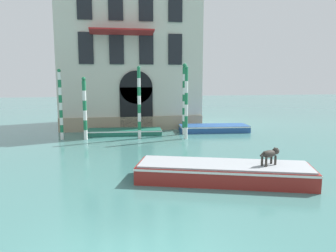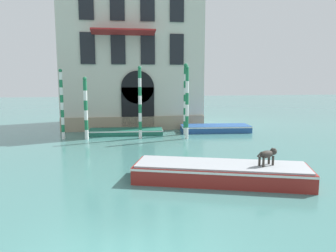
{
  "view_description": "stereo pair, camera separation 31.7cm",
  "coord_description": "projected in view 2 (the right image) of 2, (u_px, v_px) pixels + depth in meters",
  "views": [
    {
      "loc": [
        -0.36,
        -6.12,
        3.86
      ],
      "look_at": [
        2.63,
        11.3,
        1.2
      ],
      "focal_mm": 35.0,
      "sensor_mm": 36.0,
      "label": 1
    },
    {
      "loc": [
        -0.05,
        -6.17,
        3.86
      ],
      "look_at": [
        2.63,
        11.3,
        1.2
      ],
      "focal_mm": 35.0,
      "sensor_mm": 36.0,
      "label": 2
    }
  ],
  "objects": [
    {
      "name": "boat_foreground",
      "position": [
        221.0,
        172.0,
        12.11
      ],
      "size": [
        6.67,
        3.73,
        0.69
      ],
      "rotation": [
        0.0,
        0.0,
        -0.31
      ],
      "color": "maroon",
      "rests_on": "ground_plane"
    },
    {
      "name": "mooring_pole_2",
      "position": [
        187.0,
        103.0,
        20.28
      ],
      "size": [
        0.21,
        0.21,
        4.52
      ],
      "color": "white",
      "rests_on": "ground_plane"
    },
    {
      "name": "mooring_pole_1",
      "position": [
        140.0,
        102.0,
        20.42
      ],
      "size": [
        0.22,
        0.22,
        4.53
      ],
      "color": "white",
      "rests_on": "ground_plane"
    },
    {
      "name": "mooring_pole_3",
      "position": [
        186.0,
        99.0,
        21.86
      ],
      "size": [
        0.27,
        0.27,
        4.74
      ],
      "color": "white",
      "rests_on": "ground_plane"
    },
    {
      "name": "mooring_pole_0",
      "position": [
        86.0,
        108.0,
        20.14
      ],
      "size": [
        0.24,
        0.24,
        3.86
      ],
      "color": "white",
      "rests_on": "ground_plane"
    },
    {
      "name": "boat_moored_far",
      "position": [
        215.0,
        128.0,
        23.23
      ],
      "size": [
        4.96,
        2.15,
        0.47
      ],
      "rotation": [
        0.0,
        0.0,
        -0.08
      ],
      "color": "#234C8C",
      "rests_on": "ground_plane"
    },
    {
      "name": "palazzo_left",
      "position": [
        131.0,
        8.0,
        25.42
      ],
      "size": [
        10.39,
        7.4,
        18.41
      ],
      "color": "beige",
      "rests_on": "ground_plane"
    },
    {
      "name": "dog_on_deck",
      "position": [
        268.0,
        154.0,
        11.78
      ],
      "size": [
        0.89,
        0.5,
        0.62
      ],
      "rotation": [
        0.0,
        0.0,
        0.38
      ],
      "color": "#332D28",
      "rests_on": "boat_foreground"
    },
    {
      "name": "boat_moored_near_palazzo",
      "position": [
        126.0,
        132.0,
        22.16
      ],
      "size": [
        5.05,
        1.92,
        0.36
      ],
      "rotation": [
        0.0,
        0.0,
        -0.07
      ],
      "color": "#1E6651",
      "rests_on": "ground_plane"
    },
    {
      "name": "mooring_pole_4",
      "position": [
        62.0,
        104.0,
        20.13
      ],
      "size": [
        0.21,
        0.21,
        4.34
      ],
      "color": "white",
      "rests_on": "ground_plane"
    }
  ]
}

